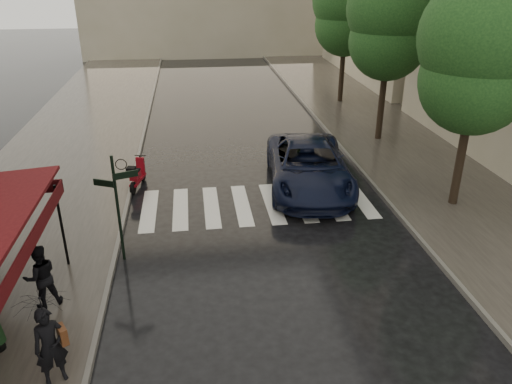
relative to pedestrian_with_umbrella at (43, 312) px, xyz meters
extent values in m
plane|color=black|center=(2.00, 1.53, -1.76)|extent=(120.00, 120.00, 0.00)
cube|color=#38332D|center=(-2.50, 13.53, -1.70)|extent=(6.00, 60.00, 0.12)
cube|color=#38332D|center=(12.25, 13.53, -1.70)|extent=(5.50, 60.00, 0.12)
cube|color=#595651|center=(0.55, 13.53, -1.68)|extent=(0.12, 60.00, 0.16)
cube|color=#595651|center=(9.45, 13.53, -1.68)|extent=(0.12, 60.00, 0.16)
cube|color=silver|center=(1.30, 7.53, -1.75)|extent=(0.50, 3.20, 0.01)
cube|color=silver|center=(2.35, 7.53, -1.75)|extent=(0.50, 3.20, 0.01)
cube|color=silver|center=(3.40, 7.53, -1.75)|extent=(0.50, 3.20, 0.01)
cube|color=silver|center=(4.45, 7.53, -1.75)|extent=(0.50, 3.20, 0.01)
cube|color=silver|center=(5.50, 7.53, -1.75)|extent=(0.50, 3.20, 0.01)
cube|color=silver|center=(6.55, 7.53, -1.75)|extent=(0.50, 3.20, 0.01)
cube|color=silver|center=(7.60, 7.53, -1.75)|extent=(0.50, 3.20, 0.01)
cube|color=silver|center=(8.65, 7.53, -1.75)|extent=(0.50, 3.20, 0.01)
cube|color=#40090D|center=(-0.52, 1.03, 0.59)|extent=(0.04, 7.00, 0.35)
cylinder|color=black|center=(-0.65, 4.28, -0.46)|extent=(0.07, 0.07, 2.35)
cylinder|color=black|center=(0.80, 4.53, -0.21)|extent=(0.08, 0.08, 3.10)
cube|color=black|center=(1.10, 4.53, 0.79)|extent=(0.62, 0.26, 0.18)
cube|color=black|center=(0.52, 4.53, 0.59)|extent=(0.56, 0.29, 0.18)
cylinder|color=black|center=(11.60, 6.53, 0.49)|extent=(0.28, 0.28, 4.26)
sphere|color=#133614|center=(11.60, 6.53, 2.54)|extent=(3.40, 3.40, 3.40)
sphere|color=#133614|center=(11.60, 6.53, 3.83)|extent=(3.80, 3.80, 3.80)
cylinder|color=black|center=(11.50, 13.53, 0.60)|extent=(0.28, 0.28, 4.48)
sphere|color=#133614|center=(11.50, 13.53, 2.76)|extent=(3.40, 3.40, 3.40)
sphere|color=#133614|center=(11.50, 13.53, 4.12)|extent=(3.80, 3.80, 3.80)
cylinder|color=black|center=(11.70, 20.53, 0.55)|extent=(0.28, 0.28, 4.37)
sphere|color=#133614|center=(11.70, 20.53, 2.65)|extent=(3.40, 3.40, 3.40)
sphere|color=#133614|center=(11.70, 20.53, 3.98)|extent=(3.80, 3.80, 3.80)
imported|color=black|center=(0.00, 0.00, -0.80)|extent=(0.73, 0.65, 1.68)
imported|color=black|center=(0.00, 0.00, 0.37)|extent=(1.36, 1.37, 0.91)
cube|color=#542C16|center=(0.22, 0.12, -0.64)|extent=(0.27, 0.34, 0.36)
imported|color=black|center=(-0.80, 2.51, -0.84)|extent=(0.96, 0.88, 1.60)
cylinder|color=black|center=(0.66, 8.94, -1.53)|extent=(0.19, 0.46, 0.45)
cylinder|color=black|center=(0.92, 10.09, -1.53)|extent=(0.19, 0.46, 0.45)
cube|color=maroon|center=(0.80, 9.54, -1.46)|extent=(0.53, 1.25, 0.09)
cube|color=maroon|center=(0.75, 9.31, -1.17)|extent=(0.39, 0.57, 0.26)
cube|color=maroon|center=(0.89, 9.95, -1.10)|extent=(0.32, 0.18, 0.71)
cylinder|color=black|center=(0.91, 10.04, -0.70)|extent=(0.43, 0.13, 0.03)
cube|color=black|center=(0.67, 8.97, -0.86)|extent=(0.36, 0.34, 0.26)
imported|color=black|center=(7.03, 8.71, -0.91)|extent=(3.48, 6.39, 1.70)
camera|label=1|loc=(2.90, -7.82, 5.81)|focal=35.00mm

